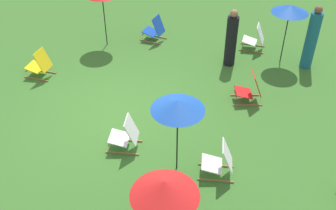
% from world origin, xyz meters
% --- Properties ---
extents(ground_plane, '(40.00, 40.00, 0.00)m').
position_xyz_m(ground_plane, '(0.00, 0.00, 0.00)').
color(ground_plane, '#386B28').
extents(deckchair_0, '(0.63, 0.84, 0.83)m').
position_xyz_m(deckchair_0, '(-1.25, 3.10, 0.37)').
color(deckchair_0, olive).
rests_on(deckchair_0, ground).
extents(deckchair_3, '(0.54, 0.80, 0.83)m').
position_xyz_m(deckchair_3, '(-4.05, 3.15, 0.37)').
color(deckchair_3, olive).
rests_on(deckchair_3, ground).
extents(deckchair_5, '(0.54, 0.80, 0.83)m').
position_xyz_m(deckchair_5, '(1.10, 0.46, 0.37)').
color(deckchair_5, olive).
rests_on(deckchair_5, ground).
extents(deckchair_6, '(0.65, 0.85, 0.83)m').
position_xyz_m(deckchair_6, '(-4.01, -0.06, 0.37)').
color(deckchair_6, olive).
rests_on(deckchair_6, ground).
extents(deckchair_7, '(0.54, 0.80, 0.83)m').
position_xyz_m(deckchair_7, '(1.49, 2.59, 0.37)').
color(deckchair_7, olive).
rests_on(deckchair_7, ground).
extents(deckchair_9, '(0.55, 0.80, 0.83)m').
position_xyz_m(deckchair_9, '(-1.27, -2.74, 0.37)').
color(deckchair_9, olive).
rests_on(deckchair_9, ground).
extents(umbrella_1, '(1.09, 1.09, 1.80)m').
position_xyz_m(umbrella_1, '(3.50, 1.86, 1.64)').
color(umbrella_1, black).
rests_on(umbrella_1, ground).
extents(umbrella_2, '(1.03, 1.03, 1.82)m').
position_xyz_m(umbrella_2, '(-3.44, 3.96, 1.69)').
color(umbrella_2, black).
rests_on(umbrella_2, ground).
extents(umbrella_3, '(1.06, 1.06, 1.81)m').
position_xyz_m(umbrella_3, '(1.50, 1.70, 1.69)').
color(umbrella_3, black).
rests_on(umbrella_3, ground).
extents(person_0, '(0.40, 0.40, 1.73)m').
position_xyz_m(person_0, '(-3.00, 2.45, 0.81)').
color(person_0, black).
rests_on(person_0, ground).
extents(person_1, '(0.47, 0.47, 1.90)m').
position_xyz_m(person_1, '(-3.32, 4.68, 0.89)').
color(person_1, '#195972').
rests_on(person_1, ground).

